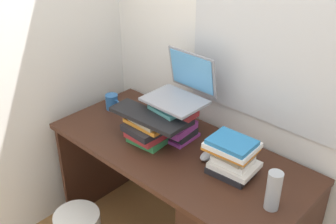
{
  "coord_description": "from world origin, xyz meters",
  "views": [
    {
      "loc": [
        1.16,
        -1.31,
        1.93
      ],
      "look_at": [
        -0.08,
        0.02,
        0.9
      ],
      "focal_mm": 43.78,
      "sensor_mm": 36.0,
      "label": 1
    }
  ],
  "objects_px": {
    "keyboard": "(147,117)",
    "computer_mouse": "(208,155)",
    "book_stack_tall": "(174,119)",
    "laptop": "(182,88)",
    "mug": "(112,102)",
    "book_stack_side": "(232,156)",
    "book_stack_keyboard_riser": "(146,130)",
    "water_bottle": "(273,191)"
  },
  "relations": [
    {
      "from": "keyboard",
      "to": "computer_mouse",
      "type": "height_order",
      "value": "keyboard"
    },
    {
      "from": "book_stack_tall",
      "to": "laptop",
      "type": "xyz_separation_m",
      "value": [
        -0.0,
        0.06,
        0.16
      ]
    },
    {
      "from": "laptop",
      "to": "mug",
      "type": "xyz_separation_m",
      "value": [
        -0.48,
        -0.09,
        -0.22
      ]
    },
    {
      "from": "keyboard",
      "to": "mug",
      "type": "bearing_deg",
      "value": 161.63
    },
    {
      "from": "book_stack_side",
      "to": "computer_mouse",
      "type": "relative_size",
      "value": 2.42
    },
    {
      "from": "book_stack_tall",
      "to": "book_stack_keyboard_riser",
      "type": "xyz_separation_m",
      "value": [
        -0.07,
        -0.14,
        -0.03
      ]
    },
    {
      "from": "book_stack_tall",
      "to": "book_stack_side",
      "type": "xyz_separation_m",
      "value": [
        0.41,
        -0.05,
        -0.01
      ]
    },
    {
      "from": "book_stack_tall",
      "to": "mug",
      "type": "height_order",
      "value": "book_stack_tall"
    },
    {
      "from": "computer_mouse",
      "to": "book_stack_side",
      "type": "bearing_deg",
      "value": -4.84
    },
    {
      "from": "book_stack_side",
      "to": "laptop",
      "type": "bearing_deg",
      "value": 165.42
    },
    {
      "from": "mug",
      "to": "book_stack_keyboard_riser",
      "type": "bearing_deg",
      "value": -15.38
    },
    {
      "from": "keyboard",
      "to": "book_stack_keyboard_riser",
      "type": "bearing_deg",
      "value": -162.7
    },
    {
      "from": "book_stack_keyboard_riser",
      "to": "computer_mouse",
      "type": "relative_size",
      "value": 2.2
    },
    {
      "from": "book_stack_keyboard_riser",
      "to": "book_stack_side",
      "type": "bearing_deg",
      "value": 11.22
    },
    {
      "from": "book_stack_tall",
      "to": "book_stack_side",
      "type": "distance_m",
      "value": 0.41
    },
    {
      "from": "book_stack_tall",
      "to": "computer_mouse",
      "type": "distance_m",
      "value": 0.28
    },
    {
      "from": "keyboard",
      "to": "mug",
      "type": "distance_m",
      "value": 0.45
    },
    {
      "from": "book_stack_tall",
      "to": "book_stack_keyboard_riser",
      "type": "bearing_deg",
      "value": -115.01
    },
    {
      "from": "book_stack_keyboard_riser",
      "to": "mug",
      "type": "xyz_separation_m",
      "value": [
        -0.41,
        0.11,
        -0.03
      ]
    },
    {
      "from": "keyboard",
      "to": "mug",
      "type": "relative_size",
      "value": 3.72
    },
    {
      "from": "laptop",
      "to": "computer_mouse",
      "type": "distance_m",
      "value": 0.37
    },
    {
      "from": "book_stack_keyboard_riser",
      "to": "computer_mouse",
      "type": "xyz_separation_m",
      "value": [
        0.33,
        0.11,
        -0.06
      ]
    },
    {
      "from": "keyboard",
      "to": "computer_mouse",
      "type": "distance_m",
      "value": 0.37
    },
    {
      "from": "book_stack_tall",
      "to": "book_stack_keyboard_riser",
      "type": "distance_m",
      "value": 0.16
    },
    {
      "from": "mug",
      "to": "water_bottle",
      "type": "distance_m",
      "value": 1.16
    },
    {
      "from": "book_stack_side",
      "to": "mug",
      "type": "xyz_separation_m",
      "value": [
        -0.89,
        0.02,
        -0.05
      ]
    },
    {
      "from": "book_stack_keyboard_riser",
      "to": "keyboard",
      "type": "bearing_deg",
      "value": 20.81
    },
    {
      "from": "book_stack_side",
      "to": "computer_mouse",
      "type": "xyz_separation_m",
      "value": [
        -0.15,
        0.01,
        -0.08
      ]
    },
    {
      "from": "mug",
      "to": "laptop",
      "type": "bearing_deg",
      "value": 10.25
    },
    {
      "from": "book_stack_side",
      "to": "laptop",
      "type": "height_order",
      "value": "laptop"
    },
    {
      "from": "book_stack_keyboard_riser",
      "to": "keyboard",
      "type": "height_order",
      "value": "keyboard"
    },
    {
      "from": "computer_mouse",
      "to": "water_bottle",
      "type": "distance_m",
      "value": 0.43
    },
    {
      "from": "mug",
      "to": "keyboard",
      "type": "bearing_deg",
      "value": -14.86
    },
    {
      "from": "book_stack_tall",
      "to": "water_bottle",
      "type": "distance_m",
      "value": 0.69
    },
    {
      "from": "book_stack_tall",
      "to": "mug",
      "type": "xyz_separation_m",
      "value": [
        -0.48,
        -0.03,
        -0.06
      ]
    },
    {
      "from": "mug",
      "to": "water_bottle",
      "type": "bearing_deg",
      "value": -5.05
    },
    {
      "from": "laptop",
      "to": "water_bottle",
      "type": "height_order",
      "value": "laptop"
    },
    {
      "from": "computer_mouse",
      "to": "water_bottle",
      "type": "bearing_deg",
      "value": -12.95
    },
    {
      "from": "book_stack_side",
      "to": "water_bottle",
      "type": "bearing_deg",
      "value": -17.27
    },
    {
      "from": "book_stack_tall",
      "to": "mug",
      "type": "bearing_deg",
      "value": -176.46
    },
    {
      "from": "keyboard",
      "to": "mug",
      "type": "xyz_separation_m",
      "value": [
        -0.42,
        0.11,
        -0.11
      ]
    },
    {
      "from": "computer_mouse",
      "to": "mug",
      "type": "relative_size",
      "value": 0.92
    }
  ]
}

